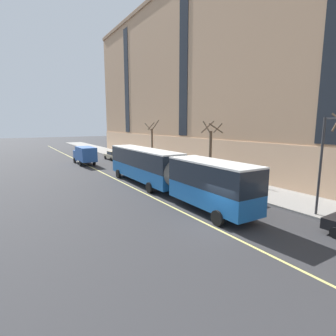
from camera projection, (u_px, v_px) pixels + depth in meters
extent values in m
plane|color=#303033|center=(220.00, 226.00, 16.29)|extent=(260.00, 260.00, 0.00)
cube|color=gray|center=(271.00, 194.00, 23.41)|extent=(5.30, 160.00, 0.15)
cube|color=#E5B68D|center=(324.00, 173.00, 21.88)|extent=(0.14, 110.00, 4.40)
cube|color=#1E232B|center=(184.00, 62.00, 37.10)|extent=(0.10, 2.00, 20.75)
cube|color=#1E232B|center=(127.00, 82.00, 54.41)|extent=(0.10, 2.00, 20.75)
cube|color=#19569E|center=(144.00, 172.00, 27.72)|extent=(2.56, 12.36, 1.35)
cube|color=black|center=(144.00, 158.00, 27.47)|extent=(2.58, 12.36, 1.65)
cube|color=silver|center=(143.00, 149.00, 27.33)|extent=(2.59, 12.36, 0.12)
cube|color=#19232D|center=(122.00, 154.00, 32.73)|extent=(2.26, 0.10, 1.24)
cube|color=orange|center=(122.00, 147.00, 32.61)|extent=(1.72, 0.08, 0.28)
cube|color=black|center=(122.00, 169.00, 33.06)|extent=(2.41, 0.14, 0.24)
cube|color=white|center=(116.00, 167.00, 32.58)|extent=(0.28, 0.06, 0.18)
cube|color=white|center=(129.00, 166.00, 33.46)|extent=(0.28, 0.06, 0.18)
cylinder|color=#595651|center=(179.00, 174.00, 21.96)|extent=(2.34, 1.02, 2.33)
cube|color=#19569E|center=(211.00, 195.00, 18.51)|extent=(2.52, 7.50, 1.35)
cube|color=black|center=(212.00, 175.00, 18.27)|extent=(2.53, 7.50, 1.65)
cube|color=silver|center=(212.00, 162.00, 18.12)|extent=(2.54, 7.50, 0.12)
cylinder|color=black|center=(118.00, 174.00, 30.87)|extent=(0.31, 1.00, 1.00)
cylinder|color=black|center=(137.00, 172.00, 32.12)|extent=(0.31, 1.00, 1.00)
cylinder|color=black|center=(150.00, 188.00, 24.10)|extent=(0.31, 1.00, 1.00)
cylinder|color=black|center=(172.00, 185.00, 25.35)|extent=(0.31, 1.00, 1.00)
cylinder|color=black|center=(218.00, 218.00, 16.28)|extent=(0.31, 1.00, 1.00)
cylinder|color=black|center=(245.00, 211.00, 17.54)|extent=(0.31, 1.00, 1.00)
cylinder|color=black|center=(336.00, 233.00, 14.47)|extent=(0.24, 0.65, 0.64)
cube|color=#4C4C51|center=(231.00, 192.00, 22.11)|extent=(1.95, 4.44, 0.64)
cube|color=#232D38|center=(234.00, 185.00, 21.82)|extent=(1.64, 2.03, 0.56)
cube|color=#4C4C51|center=(234.00, 182.00, 21.77)|extent=(1.60, 1.94, 0.04)
cylinder|color=black|center=(213.00, 193.00, 22.90)|extent=(0.24, 0.65, 0.64)
cylinder|color=black|center=(228.00, 191.00, 23.75)|extent=(0.24, 0.65, 0.64)
cylinder|color=black|center=(235.00, 201.00, 20.57)|extent=(0.24, 0.65, 0.64)
cylinder|color=black|center=(251.00, 198.00, 21.42)|extent=(0.24, 0.65, 0.64)
cube|color=silver|center=(162.00, 170.00, 32.33)|extent=(1.85, 4.42, 0.64)
cube|color=#232D38|center=(163.00, 166.00, 32.05)|extent=(1.59, 2.00, 0.56)
cube|color=silver|center=(163.00, 163.00, 32.00)|extent=(1.56, 1.92, 0.04)
cylinder|color=black|center=(150.00, 172.00, 33.05)|extent=(0.23, 0.64, 0.64)
cylinder|color=black|center=(162.00, 171.00, 33.97)|extent=(0.23, 0.64, 0.64)
cylinder|color=black|center=(161.00, 175.00, 30.79)|extent=(0.23, 0.64, 0.64)
cylinder|color=black|center=(174.00, 174.00, 31.72)|extent=(0.23, 0.64, 0.64)
cube|color=#BCAD89|center=(113.00, 156.00, 46.82)|extent=(1.92, 4.54, 0.64)
cube|color=#232D38|center=(113.00, 153.00, 46.54)|extent=(1.61, 2.07, 0.56)
cube|color=#BCAD89|center=(113.00, 151.00, 46.49)|extent=(1.57, 1.98, 0.04)
cylinder|color=black|center=(105.00, 157.00, 47.54)|extent=(0.24, 0.65, 0.64)
cylinder|color=black|center=(114.00, 157.00, 48.48)|extent=(0.24, 0.65, 0.64)
cylinder|color=black|center=(111.00, 159.00, 45.27)|extent=(0.24, 0.65, 0.64)
cylinder|color=black|center=(120.00, 158.00, 46.21)|extent=(0.24, 0.65, 0.64)
cube|color=#BCAD89|center=(131.00, 161.00, 40.13)|extent=(1.76, 4.27, 0.64)
cube|color=#232D38|center=(132.00, 158.00, 39.86)|extent=(1.54, 1.92, 0.56)
cube|color=#BCAD89|center=(132.00, 156.00, 39.81)|extent=(1.50, 1.84, 0.04)
cylinder|color=black|center=(123.00, 163.00, 40.84)|extent=(0.22, 0.64, 0.64)
cylinder|color=black|center=(133.00, 162.00, 41.73)|extent=(0.22, 0.64, 0.64)
cylinder|color=black|center=(130.00, 165.00, 38.64)|extent=(0.22, 0.64, 0.64)
cylinder|color=black|center=(140.00, 164.00, 39.53)|extent=(0.22, 0.64, 0.64)
cube|color=#285199|center=(86.00, 154.00, 40.43)|extent=(2.23, 4.82, 2.11)
cube|color=#285199|center=(81.00, 155.00, 43.43)|extent=(2.10, 1.71, 1.60)
cube|color=#1E2833|center=(79.00, 153.00, 44.13)|extent=(1.87, 0.09, 0.80)
cylinder|color=black|center=(75.00, 160.00, 43.03)|extent=(0.27, 0.84, 0.84)
cylinder|color=black|center=(87.00, 159.00, 44.10)|extent=(0.27, 0.84, 0.84)
cylinder|color=black|center=(80.00, 163.00, 39.62)|extent=(0.27, 0.84, 0.84)
cylinder|color=black|center=(94.00, 162.00, 40.69)|extent=(0.27, 0.84, 0.84)
cylinder|color=brown|center=(210.00, 155.00, 29.49)|extent=(0.31, 0.31, 5.39)
cylinder|color=brown|center=(218.00, 128.00, 29.28)|extent=(0.51, 1.77, 1.11)
cylinder|color=brown|center=(208.00, 127.00, 29.69)|extent=(1.64, 0.46, 1.39)
cylinder|color=brown|center=(207.00, 127.00, 28.67)|extent=(0.17, 1.33, 1.33)
cylinder|color=brown|center=(216.00, 128.00, 28.18)|extent=(1.90, 0.33, 1.14)
cylinder|color=brown|center=(152.00, 146.00, 41.09)|extent=(0.29, 0.29, 5.45)
cylinder|color=brown|center=(155.00, 125.00, 41.08)|extent=(0.52, 1.58, 1.60)
cylinder|color=brown|center=(151.00, 126.00, 41.08)|extent=(1.18, 0.38, 1.25)
cylinder|color=brown|center=(148.00, 127.00, 40.12)|extent=(0.32, 1.62, 1.13)
cylinder|color=#2D2D30|center=(320.00, 167.00, 17.50)|extent=(0.16, 0.16, 6.57)
cylinder|color=#2D2D30|center=(334.00, 118.00, 16.51)|extent=(0.10, 1.10, 0.10)
cylinder|color=red|center=(224.00, 185.00, 25.43)|extent=(0.24, 0.24, 0.55)
sphere|color=silver|center=(224.00, 182.00, 25.37)|extent=(0.20, 0.20, 0.20)
cylinder|color=silver|center=(223.00, 185.00, 25.34)|extent=(0.10, 0.09, 0.09)
cylinder|color=silver|center=(225.00, 184.00, 25.50)|extent=(0.10, 0.09, 0.09)
cube|color=#E0D66B|center=(186.00, 214.00, 18.56)|extent=(0.16, 140.00, 0.01)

